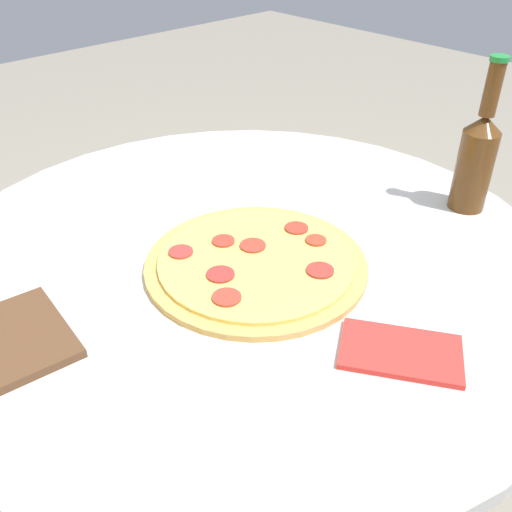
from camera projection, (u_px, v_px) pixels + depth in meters
The scene contains 4 objects.
table at pixel (245, 343), 1.02m from camera, with size 1.00×1.00×0.74m.
pizza at pixel (256, 263), 0.86m from camera, with size 0.34×0.34×0.02m.
beer_bottle at pixel (477, 157), 0.96m from camera, with size 0.06×0.06×0.26m.
napkin at pixel (401, 352), 0.71m from camera, with size 0.17×0.16×0.01m.
Camera 1 is at (-0.56, 0.50, 1.24)m, focal length 40.00 mm.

